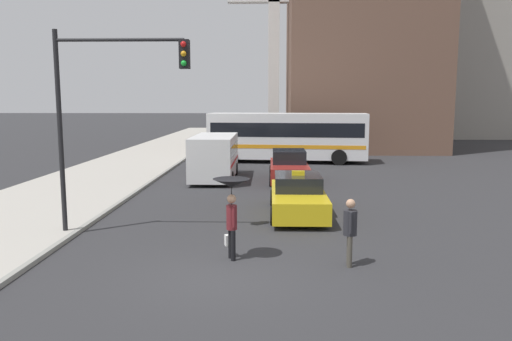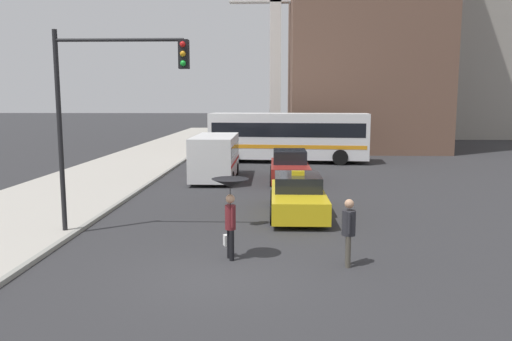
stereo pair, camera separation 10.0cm
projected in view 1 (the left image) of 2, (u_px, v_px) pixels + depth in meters
The scene contains 9 objects.
ground_plane at pixel (219, 273), 11.43m from camera, with size 300.00×300.00×0.00m, color #2D2D30.
taxi at pixel (298, 196), 17.33m from camera, with size 1.91×4.73×1.53m.
sedan_red at pixel (289, 167), 24.46m from camera, with size 1.91×4.70×1.53m.
ambulance_van at pixel (214, 155), 24.94m from camera, with size 2.11×5.24×2.21m.
city_bus at pixel (287, 135), 32.03m from camera, with size 10.24×3.42×3.14m.
pedestrian_with_umbrella at pixel (231, 196), 12.23m from camera, with size 0.92×0.92×2.04m.
pedestrian_man at pixel (350, 227), 11.82m from camera, with size 0.36×0.48×1.63m.
traffic_light at pixel (110, 94), 14.17m from camera, with size 3.86×0.38×5.92m.
monument_cross at pixel (274, 30), 40.32m from camera, with size 7.45×0.90×16.93m.
Camera 1 is at (1.16, -10.96, 3.92)m, focal length 35.00 mm.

